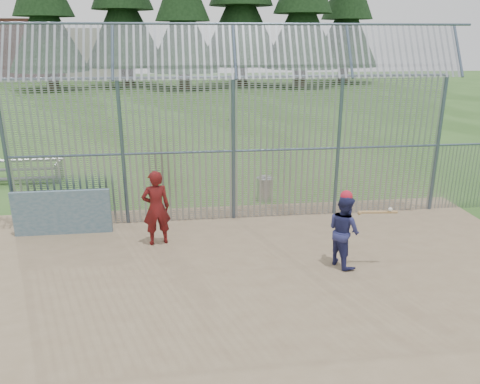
{
  "coord_description": "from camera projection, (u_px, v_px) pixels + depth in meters",
  "views": [
    {
      "loc": [
        -1.36,
        -9.05,
        5.02
      ],
      "look_at": [
        0.0,
        2.0,
        1.3
      ],
      "focal_mm": 35.0,
      "sensor_mm": 36.0,
      "label": 1
    }
  ],
  "objects": [
    {
      "name": "ground",
      "position": [
        251.0,
        277.0,
        10.27
      ],
      "size": [
        120.0,
        120.0,
        0.0
      ],
      "primitive_type": "plane",
      "color": "#2D511E",
      "rests_on": "ground"
    },
    {
      "name": "dirt_infield",
      "position": [
        254.0,
        288.0,
        9.8
      ],
      "size": [
        14.0,
        10.0,
        0.02
      ],
      "primitive_type": "cube",
      "color": "#756047",
      "rests_on": "ground"
    },
    {
      "name": "dugout_wall",
      "position": [
        62.0,
        213.0,
        12.27
      ],
      "size": [
        2.5,
        0.12,
        1.2
      ],
      "primitive_type": "cube",
      "color": "#38566B",
      "rests_on": "dirt_infield"
    },
    {
      "name": "batter",
      "position": [
        344.0,
        231.0,
        10.52
      ],
      "size": [
        0.88,
        0.99,
        1.68
      ],
      "primitive_type": "imported",
      "rotation": [
        0.0,
        0.0,
        1.93
      ],
      "color": "navy",
      "rests_on": "dirt_infield"
    },
    {
      "name": "onlooker",
      "position": [
        156.0,
        208.0,
        11.59
      ],
      "size": [
        0.78,
        0.6,
        1.91
      ],
      "primitive_type": "imported",
      "rotation": [
        0.0,
        0.0,
        3.36
      ],
      "color": "maroon",
      "rests_on": "dirt_infield"
    },
    {
      "name": "bg_kid_seated",
      "position": [
        232.0,
        122.0,
        25.87
      ],
      "size": [
        0.61,
        0.3,
        1.01
      ],
      "primitive_type": "imported",
      "rotation": [
        0.0,
        0.0,
        3.05
      ],
      "color": "slate",
      "rests_on": "ground"
    },
    {
      "name": "batting_gear",
      "position": [
        353.0,
        200.0,
        10.27
      ],
      "size": [
        1.26,
        0.4,
        0.53
      ],
      "color": "red",
      "rests_on": "ground"
    },
    {
      "name": "trash_can",
      "position": [
        265.0,
        188.0,
        14.99
      ],
      "size": [
        0.56,
        0.56,
        0.82
      ],
      "color": "gray",
      "rests_on": "ground"
    },
    {
      "name": "bleacher",
      "position": [
        19.0,
        170.0,
        16.89
      ],
      "size": [
        3.0,
        0.95,
        0.72
      ],
      "color": "slate",
      "rests_on": "ground"
    },
    {
      "name": "backstop_fence",
      "position": [
        298.0,
        137.0,
        12.96
      ],
      "size": [
        20.09,
        0.81,
        5.3
      ],
      "color": "#47566B",
      "rests_on": "ground"
    },
    {
      "name": "distant_buildings",
      "position": [
        8.0,
        48.0,
        59.64
      ],
      "size": [
        26.5,
        10.5,
        8.0
      ],
      "color": "brown",
      "rests_on": "ground"
    }
  ]
}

